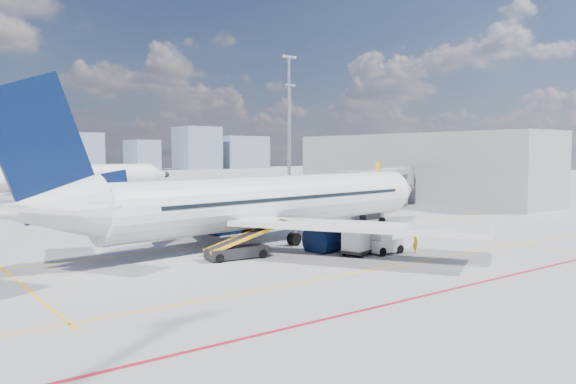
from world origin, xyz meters
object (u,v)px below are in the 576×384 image
at_px(baggage_tug, 383,242).
at_px(ramp_worker, 416,241).
at_px(main_aircraft, 263,203).
at_px(belt_loader, 239,249).
at_px(second_aircraft, 48,178).
at_px(cargo_dolly, 362,239).

distance_m(baggage_tug, ramp_worker, 2.43).
distance_m(main_aircraft, ramp_worker, 12.36).
distance_m(main_aircraft, belt_loader, 7.44).
height_order(second_aircraft, baggage_tug, second_aircraft).
height_order(baggage_tug, cargo_dolly, cargo_dolly).
xyz_separation_m(baggage_tug, belt_loader, (-9.17, 4.71, -0.18)).
relative_size(belt_loader, ramp_worker, 3.69).
bearing_deg(second_aircraft, ramp_worker, -87.01).
relative_size(second_aircraft, belt_loader, 6.78).
bearing_deg(baggage_tug, main_aircraft, 113.64).
xyz_separation_m(main_aircraft, baggage_tug, (3.96, -9.35, -2.40)).
bearing_deg(baggage_tug, belt_loader, 153.48).
xyz_separation_m(main_aircraft, second_aircraft, (-2.29, 55.99, 0.00)).
height_order(second_aircraft, ramp_worker, second_aircraft).
bearing_deg(cargo_dolly, belt_loader, 138.84).
relative_size(main_aircraft, cargo_dolly, 11.15).
relative_size(main_aircraft, belt_loader, 6.86).
bearing_deg(second_aircraft, belt_loader, -96.98).
bearing_deg(main_aircraft, baggage_tug, -74.39).
height_order(baggage_tug, ramp_worker, baggage_tug).
bearing_deg(second_aircraft, main_aircraft, -91.88).
height_order(main_aircraft, second_aircraft, main_aircraft).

